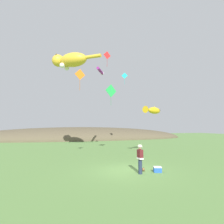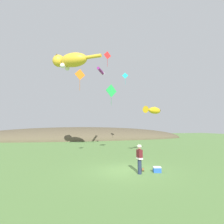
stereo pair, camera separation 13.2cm
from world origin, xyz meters
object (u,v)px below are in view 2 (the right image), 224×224
(kite_diamond_red, at_px, (107,55))
(kite_diamond_green, at_px, (111,91))
(kite_diamond_teal, at_px, (125,76))
(festival_attendant, at_px, (140,158))
(picnic_cooler, at_px, (157,169))
(kite_spool, at_px, (142,170))
(kite_diamond_orange, at_px, (80,75))
(kite_tube_streamer, at_px, (101,71))
(kite_giant_cat, at_px, (70,61))
(kite_fish_windsock, at_px, (153,110))

(kite_diamond_red, distance_m, kite_diamond_green, 4.50)
(kite_diamond_teal, bearing_deg, festival_attendant, -105.91)
(picnic_cooler, relative_size, kite_diamond_green, 0.24)
(kite_spool, height_order, kite_diamond_orange, kite_diamond_orange)
(picnic_cooler, relative_size, kite_tube_streamer, 0.25)
(picnic_cooler, xyz_separation_m, kite_tube_streamer, (-1.34, 11.93, 10.09))
(kite_spool, relative_size, kite_diamond_orange, 0.13)
(picnic_cooler, bearing_deg, kite_diamond_green, 95.91)
(festival_attendant, bearing_deg, kite_diamond_teal, 74.09)
(kite_diamond_red, bearing_deg, kite_diamond_teal, 50.21)
(kite_giant_cat, xyz_separation_m, kite_diamond_teal, (7.99, 3.15, -0.33))
(kite_fish_windsock, bearing_deg, kite_giant_cat, 156.49)
(kite_diamond_teal, bearing_deg, kite_spool, -104.80)
(kite_fish_windsock, bearing_deg, festival_attendant, -124.36)
(festival_attendant, height_order, picnic_cooler, festival_attendant)
(kite_giant_cat, distance_m, kite_fish_windsock, 11.30)
(kite_tube_streamer, bearing_deg, kite_diamond_green, -82.51)
(festival_attendant, xyz_separation_m, kite_tube_streamer, (-0.11, 11.99, 9.32))
(kite_spool, xyz_separation_m, kite_diamond_red, (-0.29, 8.69, 11.16))
(kite_diamond_teal, bearing_deg, kite_diamond_red, -129.79)
(picnic_cooler, bearing_deg, festival_attendant, -176.99)
(picnic_cooler, bearing_deg, kite_fish_windsock, 63.02)
(kite_spool, bearing_deg, festival_attendant, -129.02)
(kite_diamond_orange, relative_size, kite_diamond_red, 0.99)
(kite_spool, bearing_deg, kite_diamond_orange, 133.10)
(picnic_cooler, relative_size, kite_diamond_red, 0.30)
(picnic_cooler, height_order, kite_diamond_red, kite_diamond_red)
(kite_fish_windsock, xyz_separation_m, kite_tube_streamer, (-4.77, 5.18, 5.59))
(kite_fish_windsock, relative_size, kite_diamond_orange, 1.49)
(kite_spool, height_order, kite_diamond_green, kite_diamond_green)
(picnic_cooler, distance_m, kite_fish_windsock, 8.81)
(picnic_cooler, distance_m, kite_diamond_teal, 17.33)
(kite_tube_streamer, bearing_deg, picnic_cooler, -83.61)
(kite_giant_cat, bearing_deg, kite_diamond_orange, -83.41)
(kite_giant_cat, relative_size, kite_tube_streamer, 2.44)
(kite_giant_cat, height_order, kite_diamond_green, kite_giant_cat)
(kite_fish_windsock, relative_size, kite_diamond_green, 1.16)
(kite_giant_cat, bearing_deg, kite_spool, -65.97)
(kite_tube_streamer, bearing_deg, kite_giant_cat, -160.80)
(kite_spool, distance_m, picnic_cooler, 0.92)
(kite_giant_cat, height_order, kite_diamond_teal, kite_giant_cat)
(kite_spool, height_order, kite_diamond_teal, kite_diamond_teal)
(kite_giant_cat, height_order, kite_diamond_orange, kite_giant_cat)
(kite_fish_windsock, relative_size, kite_tube_streamer, 1.22)
(kite_fish_windsock, bearing_deg, kite_diamond_green, 160.65)
(kite_diamond_red, distance_m, kite_diamond_teal, 5.98)
(picnic_cooler, relative_size, kite_diamond_teal, 0.31)
(festival_attendant, relative_size, kite_diamond_teal, 0.98)
(festival_attendant, bearing_deg, kite_diamond_orange, 126.33)
(kite_spool, distance_m, kite_diamond_red, 14.15)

